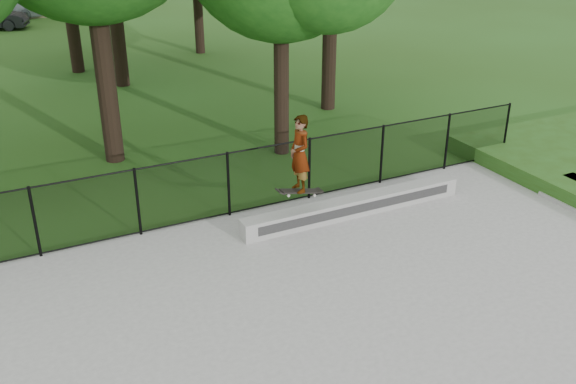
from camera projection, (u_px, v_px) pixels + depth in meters
ground at (378, 379)px, 9.50m from camera, size 100.00×100.00×0.00m
concrete_slab at (378, 377)px, 9.48m from camera, size 14.00×12.00×0.06m
grind_ledge at (354, 206)px, 14.22m from camera, size 5.39×0.40×0.41m
car_c at (35, 6)px, 38.08m from camera, size 4.09×3.01×1.18m
skater_airborne at (300, 155)px, 12.79m from camera, size 0.83×0.59×1.77m
chainlink_fence at (228, 184)px, 13.95m from camera, size 16.06×0.06×1.50m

